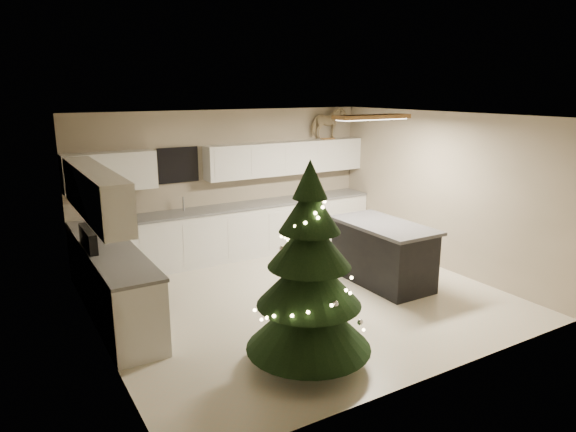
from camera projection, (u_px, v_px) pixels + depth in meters
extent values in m
plane|color=beige|center=(300.00, 298.00, 7.46)|extent=(5.50, 5.50, 0.00)
cube|color=tan|center=(227.00, 183.00, 9.23)|extent=(5.50, 0.02, 2.60)
cube|color=tan|center=(436.00, 261.00, 5.06)|extent=(5.50, 0.02, 2.60)
cube|color=tan|center=(94.00, 240.00, 5.78)|extent=(0.02, 5.00, 2.60)
cube|color=tan|center=(441.00, 191.00, 8.51)|extent=(0.02, 5.00, 2.60)
cube|color=silver|center=(301.00, 116.00, 6.83)|extent=(5.50, 5.00, 0.02)
cube|color=olive|center=(372.00, 117.00, 7.57)|extent=(1.25, 0.32, 0.06)
cube|color=white|center=(372.00, 119.00, 7.58)|extent=(1.15, 0.24, 0.02)
cube|color=silver|center=(235.00, 232.00, 9.18)|extent=(5.48, 0.60, 0.90)
cube|color=silver|center=(116.00, 288.00, 6.63)|extent=(0.60, 2.60, 0.90)
cube|color=slate|center=(235.00, 207.00, 9.06)|extent=(5.48, 0.62, 0.04)
cube|color=slate|center=(113.00, 253.00, 6.52)|extent=(0.62, 2.60, 0.04)
cube|color=silver|center=(110.00, 172.00, 7.97)|extent=(1.40, 0.35, 0.60)
cube|color=silver|center=(287.00, 158.00, 9.56)|extent=(3.20, 0.35, 0.60)
cube|color=silver|center=(95.00, 192.00, 6.37)|extent=(0.35, 2.60, 0.60)
cube|color=black|center=(178.00, 165.00, 8.66)|extent=(0.70, 0.04, 0.60)
cube|color=#99999E|center=(186.00, 214.00, 8.63)|extent=(0.55, 0.40, 0.06)
cylinder|color=#99999E|center=(183.00, 204.00, 8.67)|extent=(0.03, 0.03, 0.24)
cube|color=black|center=(112.00, 280.00, 6.89)|extent=(0.64, 0.75, 0.90)
cube|color=black|center=(88.00, 240.00, 6.62)|extent=(0.10, 0.75, 0.30)
cube|color=black|center=(382.00, 255.00, 7.95)|extent=(0.80, 1.60, 0.90)
cube|color=#323238|center=(384.00, 225.00, 7.84)|extent=(0.90, 1.70, 0.05)
cylinder|color=olive|center=(322.00, 248.00, 7.71)|extent=(0.34, 0.34, 0.04)
cylinder|color=olive|center=(319.00, 272.00, 7.62)|extent=(0.04, 0.04, 0.61)
cylinder|color=olive|center=(332.00, 269.00, 7.74)|extent=(0.04, 0.04, 0.61)
cylinder|color=olive|center=(310.00, 267.00, 7.83)|extent=(0.04, 0.04, 0.61)
cylinder|color=olive|center=(323.00, 264.00, 7.95)|extent=(0.04, 0.04, 0.61)
cube|color=olive|center=(321.00, 275.00, 7.81)|extent=(0.26, 0.03, 0.03)
cylinder|color=#3F2816|center=(308.00, 351.00, 5.64)|extent=(0.12, 0.12, 0.30)
cone|color=black|center=(309.00, 317.00, 5.54)|extent=(1.37, 1.37, 0.71)
cone|color=black|center=(309.00, 278.00, 5.43)|extent=(1.13, 1.13, 0.61)
cone|color=black|center=(309.00, 241.00, 5.33)|extent=(0.89, 0.89, 0.55)
cone|color=black|center=(310.00, 208.00, 5.25)|extent=(0.65, 0.65, 0.50)
cone|color=black|center=(310.00, 179.00, 5.18)|extent=(0.36, 0.36, 0.40)
sphere|color=#FFD88C|center=(360.00, 327.00, 5.97)|extent=(0.04, 0.04, 0.04)
sphere|color=#FFD88C|center=(344.00, 317.00, 6.12)|extent=(0.04, 0.04, 0.04)
sphere|color=#FFD88C|center=(327.00, 310.00, 6.21)|extent=(0.04, 0.04, 0.04)
sphere|color=#FFD88C|center=(308.00, 306.00, 6.23)|extent=(0.04, 0.04, 0.04)
sphere|color=#FFD88C|center=(291.00, 304.00, 6.18)|extent=(0.04, 0.04, 0.04)
sphere|color=#FFD88C|center=(275.00, 304.00, 6.06)|extent=(0.04, 0.04, 0.04)
sphere|color=#FFD88C|center=(263.00, 306.00, 5.89)|extent=(0.04, 0.04, 0.04)
sphere|color=#FFD88C|center=(256.00, 309.00, 5.70)|extent=(0.04, 0.04, 0.04)
sphere|color=#FFD88C|center=(254.00, 313.00, 5.49)|extent=(0.04, 0.04, 0.04)
sphere|color=#FFD88C|center=(258.00, 317.00, 5.30)|extent=(0.04, 0.04, 0.04)
sphere|color=#FFD88C|center=(269.00, 319.00, 5.14)|extent=(0.04, 0.04, 0.04)
sphere|color=#FFD88C|center=(284.00, 319.00, 5.03)|extent=(0.04, 0.04, 0.04)
sphere|color=#FFD88C|center=(302.00, 317.00, 4.98)|extent=(0.04, 0.04, 0.04)
sphere|color=#FFD88C|center=(319.00, 312.00, 4.98)|extent=(0.04, 0.04, 0.04)
sphere|color=#FFD88C|center=(334.00, 305.00, 5.04)|extent=(0.04, 0.04, 0.04)
sphere|color=#FFD88C|center=(345.00, 296.00, 5.13)|extent=(0.04, 0.04, 0.04)
sphere|color=#FFD88C|center=(351.00, 286.00, 5.26)|extent=(0.04, 0.04, 0.04)
sphere|color=#FFD88C|center=(352.00, 277.00, 5.39)|extent=(0.04, 0.04, 0.04)
sphere|color=#FFD88C|center=(347.00, 268.00, 5.52)|extent=(0.04, 0.04, 0.04)
sphere|color=#FFD88C|center=(340.00, 261.00, 5.63)|extent=(0.04, 0.04, 0.04)
sphere|color=#FFD88C|center=(330.00, 254.00, 5.70)|extent=(0.04, 0.04, 0.04)
sphere|color=#FFD88C|center=(319.00, 249.00, 5.74)|extent=(0.04, 0.04, 0.04)
sphere|color=#FFD88C|center=(307.00, 245.00, 5.73)|extent=(0.04, 0.04, 0.04)
sphere|color=#FFD88C|center=(297.00, 242.00, 5.68)|extent=(0.04, 0.04, 0.04)
sphere|color=#FFD88C|center=(289.00, 240.00, 5.60)|extent=(0.04, 0.04, 0.04)
sphere|color=#FFD88C|center=(284.00, 238.00, 5.50)|extent=(0.04, 0.04, 0.04)
sphere|color=#FFD88C|center=(281.00, 237.00, 5.39)|extent=(0.04, 0.04, 0.04)
sphere|color=#FFD88C|center=(282.00, 235.00, 5.29)|extent=(0.04, 0.04, 0.04)
sphere|color=#FFD88C|center=(286.00, 233.00, 5.19)|extent=(0.04, 0.04, 0.04)
sphere|color=#FFD88C|center=(292.00, 231.00, 5.12)|extent=(0.04, 0.04, 0.04)
sphere|color=#FFD88C|center=(300.00, 227.00, 5.07)|extent=(0.04, 0.04, 0.04)
sphere|color=#FFD88C|center=(308.00, 223.00, 5.06)|extent=(0.04, 0.04, 0.04)
sphere|color=#FFD88C|center=(315.00, 218.00, 5.06)|extent=(0.04, 0.04, 0.04)
sphere|color=#FFD88C|center=(321.00, 213.00, 5.09)|extent=(0.04, 0.04, 0.04)
sphere|color=#FFD88C|center=(324.00, 207.00, 5.13)|extent=(0.04, 0.04, 0.04)
sphere|color=#FFD88C|center=(325.00, 201.00, 5.17)|extent=(0.04, 0.04, 0.04)
sphere|color=#FFD88C|center=(324.00, 196.00, 5.21)|extent=(0.04, 0.04, 0.04)
sphere|color=#FFD88C|center=(322.00, 191.00, 5.24)|extent=(0.04, 0.04, 0.04)
sphere|color=#FFD88C|center=(319.00, 186.00, 5.26)|extent=(0.04, 0.04, 0.04)
sphere|color=#FFD88C|center=(315.00, 181.00, 5.26)|extent=(0.04, 0.04, 0.04)
sphere|color=#FFD88C|center=(312.00, 177.00, 5.25)|extent=(0.04, 0.04, 0.04)
sphere|color=#FFD88C|center=(309.00, 172.00, 5.23)|extent=(0.04, 0.04, 0.04)
sphere|color=silver|center=(353.00, 317.00, 5.88)|extent=(0.07, 0.07, 0.07)
sphere|color=silver|center=(265.00, 302.00, 5.72)|extent=(0.07, 0.07, 0.07)
sphere|color=silver|center=(321.00, 307.00, 5.05)|extent=(0.07, 0.07, 0.07)
sphere|color=silver|center=(330.00, 261.00, 5.68)|extent=(0.07, 0.07, 0.07)
sphere|color=silver|center=(283.00, 248.00, 5.38)|extent=(0.07, 0.07, 0.07)
sphere|color=silver|center=(321.00, 233.00, 5.13)|extent=(0.07, 0.07, 0.07)
sphere|color=silver|center=(314.00, 205.00, 5.35)|extent=(0.07, 0.07, 0.07)
sphere|color=silver|center=(306.00, 185.00, 5.18)|extent=(0.07, 0.07, 0.07)
imported|color=black|center=(315.00, 254.00, 7.99)|extent=(0.38, 0.39, 0.90)
cube|color=olive|center=(329.00, 139.00, 9.90)|extent=(0.27, 0.02, 0.02)
cube|color=olive|center=(326.00, 138.00, 9.97)|extent=(0.27, 0.02, 0.02)
imported|color=tan|center=(328.00, 123.00, 9.87)|extent=(0.70, 0.36, 0.58)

